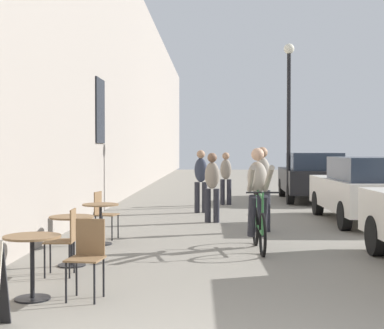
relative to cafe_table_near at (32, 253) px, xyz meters
name	(u,v)px	position (x,y,z in m)	size (l,w,h in m)	color
building_facade_left	(109,73)	(-1.21, 11.55, 3.56)	(0.54, 68.00, 8.16)	gray
cafe_table_near	(32,253)	(0.00, 0.00, 0.00)	(0.64, 0.64, 0.72)	black
cafe_chair_near_toward_street	(87,253)	(0.61, 0.08, 0.00)	(0.42, 0.42, 0.89)	black
cafe_table_mid	(72,230)	(-0.02, 1.86, 0.00)	(0.64, 0.64, 0.72)	black
cafe_chair_mid_toward_street	(65,237)	(0.06, 1.21, 0.00)	(0.40, 0.40, 0.89)	black
cafe_table_far	(101,215)	(0.04, 3.72, 0.00)	(0.64, 0.64, 0.72)	black
cafe_chair_far_toward_street	(103,212)	(-0.03, 4.35, 0.00)	(0.44, 0.44, 0.89)	black
cyclist_on_bicycle	(258,201)	(2.79, 3.37, 0.29)	(0.52, 1.76, 1.74)	black
pedestrian_near	(262,184)	(3.04, 5.39, 0.46)	(0.37, 0.28, 1.73)	#26262D
pedestrian_mid	(212,183)	(2.01, 6.85, 0.38)	(0.37, 0.28, 1.61)	#26262D
pedestrian_far	(201,177)	(1.72, 8.89, 0.42)	(0.35, 0.26, 1.67)	#26262D
pedestrian_furthest	(226,175)	(2.43, 11.10, 0.38)	(0.34, 0.25, 1.60)	#26262D
street_lamp	(289,103)	(4.35, 11.26, 2.59)	(0.32, 0.32, 4.90)	black
parked_car_second	(366,189)	(5.55, 6.94, 0.26)	(1.85, 4.27, 1.51)	beige
parked_car_third	(312,176)	(5.29, 12.62, 0.30)	(2.00, 4.49, 1.58)	black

